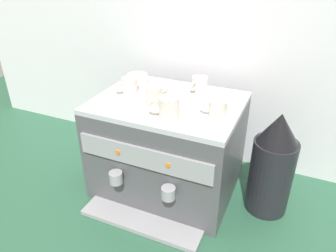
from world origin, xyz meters
TOP-DOWN VIEW (x-y plane):
  - ground_plane at (0.00, 0.00)m, footprint 4.00×4.00m
  - tiled_backsplash_wall at (0.00, 0.36)m, footprint 2.80×0.03m
  - espresso_machine at (0.00, -0.00)m, footprint 0.62×0.58m
  - ceramic_cup_0 at (0.08, 0.17)m, footprint 0.07×0.10m
  - ceramic_cup_1 at (-0.20, 0.01)m, footprint 0.08×0.09m
  - ceramic_cup_2 at (0.23, -0.05)m, footprint 0.10×0.07m
  - ceramic_cup_3 at (-0.04, -0.05)m, footprint 0.08×0.10m
  - ceramic_cup_4 at (0.06, -0.14)m, footprint 0.12×0.08m
  - ceramic_bowl_0 at (-0.05, 0.05)m, footprint 0.10×0.10m
  - ceramic_bowl_1 at (-0.22, 0.12)m, footprint 0.10×0.10m
  - coffee_grinder at (0.46, 0.03)m, footprint 0.18×0.18m
  - milk_pitcher at (-0.42, 0.00)m, footprint 0.10×0.10m

SIDE VIEW (x-z plane):
  - ground_plane at x=0.00m, z-range 0.00..0.00m
  - milk_pitcher at x=-0.42m, z-range 0.00..0.12m
  - espresso_machine at x=0.00m, z-range 0.00..0.45m
  - coffee_grinder at x=0.46m, z-range -0.01..0.46m
  - ceramic_bowl_0 at x=-0.05m, z-range 0.45..0.49m
  - ceramic_bowl_1 at x=-0.22m, z-range 0.45..0.50m
  - ceramic_cup_0 at x=0.08m, z-range 0.45..0.51m
  - ceramic_cup_2 at x=0.23m, z-range 0.45..0.52m
  - ceramic_cup_1 at x=-0.20m, z-range 0.45..0.52m
  - ceramic_cup_3 at x=-0.04m, z-range 0.45..0.53m
  - ceramic_cup_4 at x=0.06m, z-range 0.45..0.53m
  - tiled_backsplash_wall at x=0.00m, z-range 0.00..1.09m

